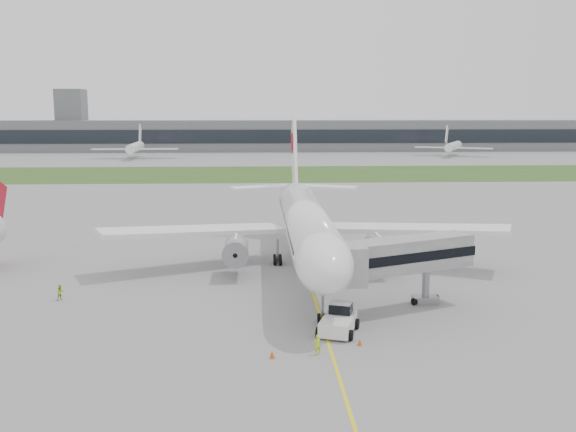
{
  "coord_description": "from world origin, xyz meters",
  "views": [
    {
      "loc": [
        -5.58,
        -68.37,
        18.29
      ],
      "look_at": [
        -2.18,
        2.0,
        6.71
      ],
      "focal_mm": 40.0,
      "sensor_mm": 36.0,
      "label": 1
    }
  ],
  "objects_px": {
    "pushback_tug": "(339,320)",
    "jet_bridge": "(397,257)",
    "airliner": "(306,221)",
    "ground_crew_near": "(317,344)"
  },
  "relations": [
    {
      "from": "jet_bridge",
      "to": "ground_crew_near",
      "type": "relative_size",
      "value": 9.17
    },
    {
      "from": "jet_bridge",
      "to": "ground_crew_near",
      "type": "distance_m",
      "value": 13.94
    },
    {
      "from": "airliner",
      "to": "jet_bridge",
      "type": "height_order",
      "value": "airliner"
    },
    {
      "from": "ground_crew_near",
      "to": "jet_bridge",
      "type": "bearing_deg",
      "value": -144.52
    },
    {
      "from": "pushback_tug",
      "to": "jet_bridge",
      "type": "bearing_deg",
      "value": 60.56
    },
    {
      "from": "pushback_tug",
      "to": "jet_bridge",
      "type": "relative_size",
      "value": 0.35
    },
    {
      "from": "airliner",
      "to": "jet_bridge",
      "type": "relative_size",
      "value": 3.78
    },
    {
      "from": "airliner",
      "to": "jet_bridge",
      "type": "xyz_separation_m",
      "value": [
        7.16,
        -16.65,
        -0.55
      ]
    },
    {
      "from": "airliner",
      "to": "pushback_tug",
      "type": "height_order",
      "value": "airliner"
    },
    {
      "from": "pushback_tug",
      "to": "ground_crew_near",
      "type": "relative_size",
      "value": 3.2
    }
  ]
}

